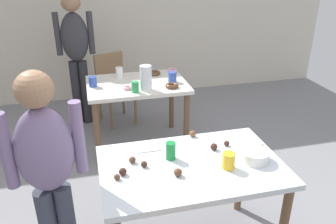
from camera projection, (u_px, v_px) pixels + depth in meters
wall_back at (122, 8)px, 4.86m from camera, size 6.40×0.10×2.60m
dining_table_near at (191, 177)px, 2.29m from camera, size 1.20×0.76×0.75m
dining_table_far at (137, 93)px, 3.70m from camera, size 1.06×0.75×0.75m
chair_far_table at (114, 84)px, 4.36m from camera, size 0.51×0.51×0.87m
person_girl_near at (48, 170)px, 1.95m from camera, size 0.46×0.25×1.48m
person_adult_far at (76, 48)px, 4.07m from camera, size 0.45×0.23×1.63m
mixing_bowl at (255, 156)px, 2.27m from camera, size 0.19×0.19×0.07m
soda_can at (171, 151)px, 2.28m from camera, size 0.07×0.07×0.12m
fork_near at (149, 151)px, 2.38m from camera, size 0.17×0.02×0.01m
cup_near_0 at (229, 161)px, 2.18m from camera, size 0.08×0.08×0.11m
cake_ball_0 at (214, 147)px, 2.40m from camera, size 0.05×0.05×0.05m
cake_ball_1 at (123, 172)px, 2.12m from camera, size 0.05×0.05×0.05m
cake_ball_2 at (178, 172)px, 2.11m from camera, size 0.05×0.05×0.05m
cake_ball_3 at (227, 143)px, 2.45m from camera, size 0.04×0.04×0.04m
cake_ball_4 at (261, 147)px, 2.40m from camera, size 0.04×0.04×0.04m
cake_ball_5 at (144, 164)px, 2.21m from camera, size 0.04×0.04×0.04m
cake_ball_6 at (132, 160)px, 2.25m from camera, size 0.05×0.05×0.05m
cake_ball_7 at (117, 177)px, 2.08m from camera, size 0.04×0.04×0.04m
cake_ball_8 at (193, 134)px, 2.57m from camera, size 0.05×0.05×0.05m
pitcher_far at (146, 78)px, 3.41m from camera, size 0.12×0.12×0.26m
cup_far_0 at (135, 87)px, 3.38m from camera, size 0.07×0.07×0.11m
cup_far_1 at (172, 77)px, 3.66m from camera, size 0.09×0.09×0.11m
cup_far_2 at (93, 82)px, 3.53m from camera, size 0.08×0.08×0.10m
cup_far_3 at (119, 72)px, 3.79m from camera, size 0.08×0.08×0.12m
donut_far_0 at (172, 70)px, 3.98m from camera, size 0.12×0.12×0.04m
donut_far_1 at (128, 88)px, 3.48m from camera, size 0.10×0.10×0.03m
donut_far_2 at (155, 73)px, 3.89m from camera, size 0.13×0.13×0.04m
donut_far_3 at (172, 86)px, 3.51m from camera, size 0.14×0.14×0.04m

